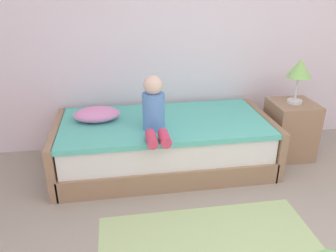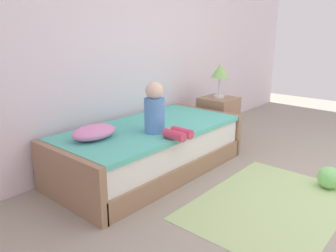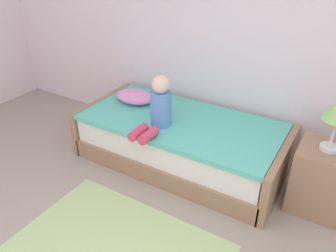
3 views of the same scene
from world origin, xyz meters
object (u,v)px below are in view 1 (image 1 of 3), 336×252
Objects in this scene: nightstand at (290,129)px; child_figure at (154,110)px; bed at (164,144)px; pillow at (97,114)px; table_lamp at (299,70)px.

child_figure is at bearing -170.49° from nightstand.
child_figure is at bearing -117.70° from bed.
child_figure is (-1.47, -0.25, 0.40)m from nightstand.
pillow is (-0.52, 0.33, -0.14)m from child_figure.
child_figure reaches higher than pillow.
bed is at bearing 62.30° from child_figure.
bed is at bearing -8.90° from pillow.
nightstand is at bearing 90.00° from table_lamp.
nightstand reaches higher than bed.
bed is 0.72m from pillow.
nightstand is at bearing 9.51° from child_figure.
pillow is (-1.99, 0.08, 0.26)m from nightstand.
nightstand is 1.18× the size of child_figure.
bed is 1.52m from table_lamp.
child_figure reaches higher than nightstand.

